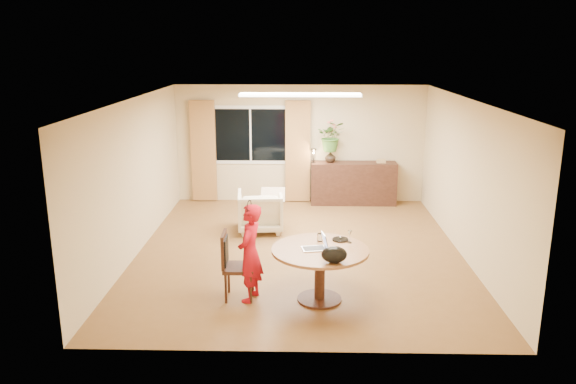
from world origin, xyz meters
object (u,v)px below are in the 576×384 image
(dining_table, at_px, (320,260))
(armchair, at_px, (260,211))
(sideboard, at_px, (353,183))
(dining_chair, at_px, (239,266))
(child, at_px, (250,253))

(dining_table, relative_size, armchair, 1.57)
(armchair, height_order, sideboard, sideboard)
(armchair, relative_size, sideboard, 0.45)
(dining_chair, distance_m, armchair, 2.94)
(child, bearing_deg, dining_table, 103.60)
(dining_table, relative_size, dining_chair, 1.38)
(child, xyz_separation_m, armchair, (-0.08, 2.98, -0.30))
(dining_table, xyz_separation_m, child, (-0.96, 0.00, 0.09))
(dining_table, distance_m, armchair, 3.16)
(dining_table, relative_size, sideboard, 0.71)
(dining_chair, distance_m, sideboard, 5.25)
(child, height_order, sideboard, child)
(dining_chair, relative_size, child, 0.70)
(child, relative_size, armchair, 1.63)
(child, distance_m, sideboard, 5.23)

